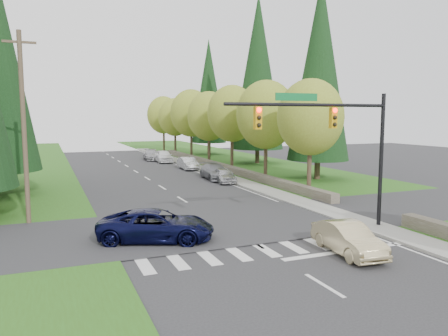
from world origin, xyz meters
TOP-DOWN VIEW (x-y plane):
  - ground at (0.00, 0.00)m, footprint 120.00×120.00m
  - grass_east at (13.00, 20.00)m, footprint 14.00×110.00m
  - cross_street at (0.00, 8.00)m, footprint 120.00×8.00m
  - sidewalk_east at (6.90, 22.00)m, footprint 1.80×80.00m
  - curb_east at (6.05, 22.00)m, footprint 0.20×80.00m
  - stone_wall_north at (8.60, 30.00)m, footprint 0.70×40.00m
  - traffic_signal at (4.37, 4.50)m, footprint 8.70×0.37m
  - utility_pole at (-9.50, 12.00)m, footprint 1.60×0.24m
  - decid_tree_0 at (9.20, 14.00)m, footprint 4.80×4.80m
  - decid_tree_1 at (9.30, 21.00)m, footprint 5.20×5.20m
  - decid_tree_2 at (9.10, 28.00)m, footprint 5.00×5.00m
  - decid_tree_3 at (9.20, 35.00)m, footprint 5.00×5.00m
  - decid_tree_4 at (9.30, 42.00)m, footprint 5.40×5.40m
  - decid_tree_5 at (9.10, 49.00)m, footprint 4.80×4.80m
  - decid_tree_6 at (9.20, 56.00)m, footprint 5.20×5.20m
  - conifer_e_a at (14.00, 20.00)m, footprint 5.44×5.44m
  - conifer_e_b at (15.00, 34.00)m, footprint 6.12×6.12m
  - conifer_e_c at (14.00, 48.00)m, footprint 5.10×5.10m
  - sedan_champagne at (2.91, 1.49)m, footprint 1.77×4.08m
  - suv_navy at (-3.98, 6.33)m, footprint 5.75×4.19m
  - parked_car_a at (5.60, 21.52)m, footprint 1.99×3.90m
  - parked_car_b at (5.60, 23.72)m, footprint 2.29×4.92m
  - parked_car_c at (5.50, 31.53)m, footprint 1.45×4.02m
  - parked_car_d at (4.92, 39.68)m, footprint 2.07×4.61m
  - parked_car_e at (4.20, 43.00)m, footprint 2.28×4.76m

SIDE VIEW (x-z plane):
  - ground at x=0.00m, z-range 0.00..0.00m
  - cross_street at x=0.00m, z-range -0.05..0.05m
  - grass_east at x=13.00m, z-range 0.00..0.06m
  - sidewalk_east at x=6.90m, z-range 0.00..0.13m
  - curb_east at x=6.05m, z-range 0.00..0.13m
  - stone_wall_north at x=8.60m, z-range 0.00..0.70m
  - parked_car_a at x=5.60m, z-range 0.00..1.27m
  - sedan_champagne at x=2.91m, z-range 0.00..1.31m
  - parked_car_c at x=5.50m, z-range 0.00..1.32m
  - parked_car_e at x=4.20m, z-range 0.00..1.34m
  - parked_car_b at x=5.60m, z-range 0.00..1.39m
  - suv_navy at x=-3.98m, z-range 0.00..1.45m
  - parked_car_d at x=4.92m, z-range 0.00..1.54m
  - traffic_signal at x=4.37m, z-range 1.58..8.38m
  - utility_pole at x=-9.50m, z-range 0.14..10.14m
  - decid_tree_5 at x=9.10m, z-range 1.38..9.68m
  - decid_tree_0 at x=9.20m, z-range 1.41..9.78m
  - decid_tree_3 at x=9.20m, z-range 1.39..9.94m
  - decid_tree_1 at x=9.30m, z-range 1.40..10.20m
  - decid_tree_6 at x=9.20m, z-range 1.43..10.30m
  - decid_tree_2 at x=9.10m, z-range 1.52..10.34m
  - decid_tree_4 at x=9.30m, z-range 1.47..10.65m
  - conifer_e_c at x=14.00m, z-range 0.89..17.69m
  - conifer_e_a at x=14.00m, z-range 0.89..18.69m
  - conifer_e_b at x=15.00m, z-range 0.89..20.69m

